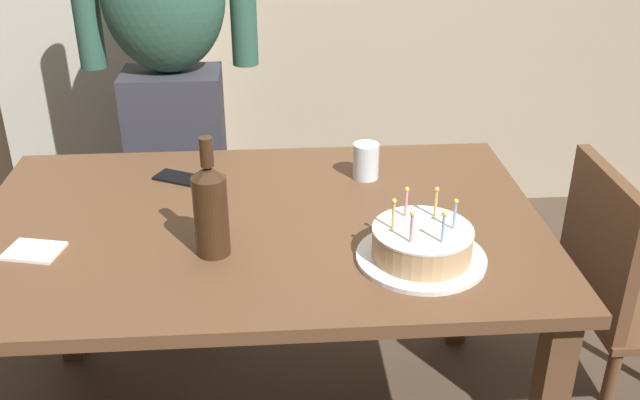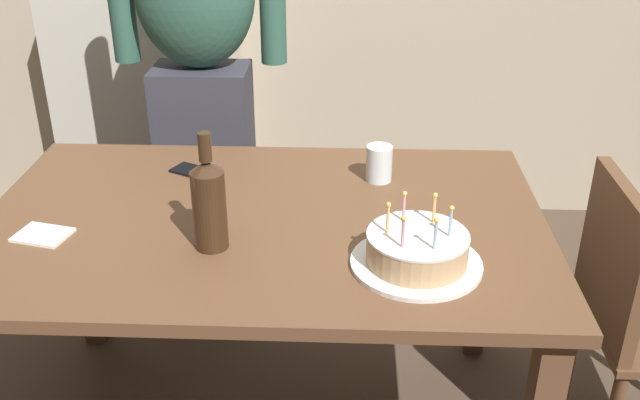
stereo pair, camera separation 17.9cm
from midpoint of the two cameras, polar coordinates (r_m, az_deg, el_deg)
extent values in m
cube|color=brown|center=(1.93, -1.85, -1.87)|extent=(1.50, 0.96, 0.03)
cube|color=brown|center=(2.59, -16.26, -4.28)|extent=(0.07, 0.07, 0.70)
cube|color=brown|center=(2.52, 14.61, -4.98)|extent=(0.07, 0.07, 0.70)
cylinder|color=white|center=(1.73, 10.55, -5.03)|extent=(0.31, 0.31, 0.01)
cylinder|color=tan|center=(1.71, 10.66, -3.91)|extent=(0.24, 0.24, 0.07)
cylinder|color=silver|center=(1.70, 10.76, -2.84)|extent=(0.24, 0.24, 0.01)
cylinder|color=pink|center=(1.73, 9.59, -0.74)|extent=(0.01, 0.01, 0.07)
sphere|color=#F9C64C|center=(1.71, 9.69, 0.44)|extent=(0.01, 0.01, 0.01)
cylinder|color=#EAB266|center=(1.67, 8.44, -1.65)|extent=(0.01, 0.01, 0.07)
sphere|color=#F9C64C|center=(1.66, 8.53, -0.44)|extent=(0.01, 0.01, 0.01)
cylinder|color=pink|center=(1.62, 9.72, -2.76)|extent=(0.01, 0.01, 0.07)
sphere|color=#F9C64C|center=(1.60, 9.83, -1.52)|extent=(0.01, 0.01, 0.01)
cylinder|color=#93B7DB|center=(1.63, 12.23, -2.89)|extent=(0.01, 0.01, 0.07)
sphere|color=#F9C64C|center=(1.61, 12.36, -1.65)|extent=(0.01, 0.01, 0.01)
cylinder|color=#93B7DB|center=(1.69, 13.28, -1.90)|extent=(0.01, 0.01, 0.07)
sphere|color=#F9C64C|center=(1.67, 13.43, -0.70)|extent=(0.01, 0.01, 0.01)
cylinder|color=#EAB266|center=(1.74, 11.94, -0.87)|extent=(0.01, 0.01, 0.07)
sphere|color=#F9C64C|center=(1.72, 12.06, 0.31)|extent=(0.01, 0.01, 0.01)
cylinder|color=silver|center=(2.12, 7.11, 2.83)|extent=(0.08, 0.08, 0.11)
cylinder|color=#382314|center=(1.74, -5.84, -0.88)|extent=(0.08, 0.08, 0.20)
cone|color=#382314|center=(1.69, -6.02, 2.58)|extent=(0.08, 0.08, 0.03)
cylinder|color=#382314|center=(1.67, -6.10, 4.13)|extent=(0.03, 0.03, 0.07)
cube|color=black|center=(2.19, -7.55, 2.19)|extent=(0.16, 0.13, 0.01)
cube|color=white|center=(1.93, -18.63, -2.71)|extent=(0.15, 0.13, 0.01)
cube|color=#33333D|center=(2.75, -6.94, 1.12)|extent=(0.34, 0.23, 0.92)
cube|color=brown|center=(2.05, 24.54, -4.26)|extent=(0.04, 0.40, 0.40)
cylinder|color=brown|center=(2.43, 21.30, -11.12)|extent=(0.04, 0.04, 0.45)
cube|color=beige|center=(3.30, -11.93, 7.17)|extent=(0.77, 0.30, 1.13)
camera|label=1|loc=(0.09, -87.14, 1.46)|focal=40.50mm
camera|label=2|loc=(0.09, 92.86, -1.46)|focal=40.50mm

